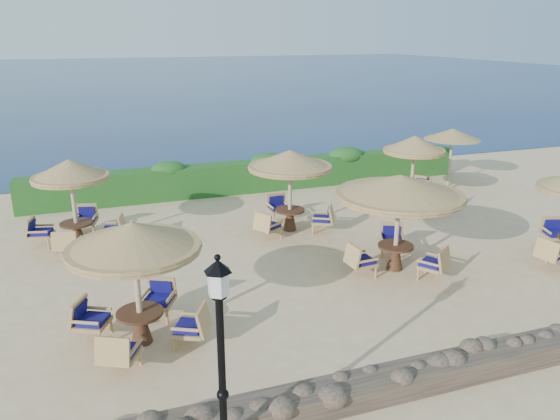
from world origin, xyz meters
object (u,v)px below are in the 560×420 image
Objects in this scene: cafe_set_1 at (399,198)px; cafe_set_5 at (413,164)px; lamp_post at (222,374)px; extra_parasol at (453,134)px; cafe_set_3 at (72,193)px; cafe_set_0 at (135,263)px; cafe_set_4 at (290,174)px.

cafe_set_5 is (3.44, 4.68, -0.38)m from cafe_set_1.
cafe_set_5 is at bearing 46.44° from lamp_post.
lamp_post is 1.38× the size of extra_parasol.
lamp_post reaches higher than cafe_set_3.
cafe_set_0 is 6.38m from cafe_set_3.
cafe_set_1 is at bearing 41.22° from lamp_post.
lamp_post is at bearing -77.81° from cafe_set_0.
cafe_set_0 is at bearing 102.19° from lamp_post.
cafe_set_5 is at bearing 9.30° from cafe_set_4.
cafe_set_3 reaches higher than extra_parasol.
cafe_set_4 is at bearing -8.15° from cafe_set_3.
lamp_post reaches higher than cafe_set_4.
cafe_set_1 is (6.88, 1.47, 0.23)m from cafe_set_0.
cafe_set_3 is 1.04× the size of cafe_set_4.
cafe_set_4 is (6.51, -0.93, 0.24)m from cafe_set_3.
cafe_set_4 and cafe_set_5 have the same top height.
cafe_set_5 is (11.56, -0.11, -0.00)m from cafe_set_3.
extra_parasol is at bearing 33.03° from cafe_set_5.
cafe_set_0 is at bearing -134.71° from cafe_set_4.
cafe_set_4 is (-8.16, -2.85, -0.29)m from extra_parasol.
cafe_set_4 is at bearing 45.29° from cafe_set_0.
extra_parasol is 0.70× the size of cafe_set_1.
lamp_post is 17.41m from extra_parasol.
cafe_set_0 is at bearing -149.21° from cafe_set_5.
lamp_post is 10.29m from cafe_set_3.
extra_parasol is at bearing 45.65° from cafe_set_1.
cafe_set_1 is at bearing -67.26° from cafe_set_4.
extra_parasol is 0.91× the size of cafe_set_5.
cafe_set_1 and cafe_set_4 have the same top height.
cafe_set_1 is 9.44m from cafe_set_3.
cafe_set_5 is (10.32, 6.15, -0.15)m from cafe_set_0.
cafe_set_3 is at bearing -172.56° from extra_parasol.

